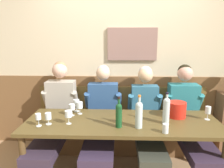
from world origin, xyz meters
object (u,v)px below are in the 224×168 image
wine_bottle_clear_water (119,114)px  wine_glass_by_bottle (38,117)px  dining_table (122,127)px  wine_glass_right_end (72,108)px  wine_glass_center_rear (48,117)px  wine_glass_mid_left (208,110)px  wine_bottle_amber_mid (166,110)px  ice_bucket (177,110)px  wine_glass_mid_right (76,103)px  wall_bench (121,132)px  wine_glass_left_end (68,114)px  person_center_left_seat (56,115)px  person_right_seat (147,120)px  wine_bottle_green_tall (139,114)px  person_center_right_seat (101,120)px  water_tumbler_left (165,128)px  person_left_seat (189,118)px  wine_glass_center_front (80,106)px

wine_bottle_clear_water → wine_glass_by_bottle: wine_bottle_clear_water is taller
dining_table → wine_glass_right_end: (-0.61, 0.15, 0.18)m
wine_glass_center_rear → wine_glass_mid_left: bearing=6.3°
wine_bottle_amber_mid → wine_glass_by_bottle: (-1.39, -0.12, -0.06)m
ice_bucket → wine_glass_mid_right: (-1.25, 0.15, 0.02)m
wine_bottle_clear_water → wall_bench: bearing=87.5°
wine_bottle_amber_mid → wine_glass_mid_left: size_ratio=2.25×
wine_bottle_amber_mid → wine_glass_center_rear: size_ratio=2.75×
wine_glass_mid_left → wine_glass_left_end: bearing=-173.4°
ice_bucket → wine_glass_center_rear: bearing=-169.3°
wall_bench → person_center_left_seat: 1.02m
person_right_seat → ice_bucket: 0.42m
ice_bucket → wine_bottle_green_tall: wine_bottle_green_tall is taller
person_right_seat → wine_glass_left_end: size_ratio=8.31×
person_center_right_seat → wine_bottle_amber_mid: size_ratio=3.58×
ice_bucket → wine_glass_left_end: (-1.26, -0.26, 0.02)m
water_tumbler_left → person_right_seat: bearing=99.6°
dining_table → wine_glass_right_end: size_ratio=15.27×
person_center_left_seat → dining_table: bearing=-22.1°
wine_glass_center_rear → wine_glass_left_end: bearing=4.7°
person_left_seat → wine_glass_by_bottle: (-1.79, -0.53, 0.20)m
wine_bottle_amber_mid → water_tumbler_left: wine_bottle_amber_mid is taller
wine_glass_left_end → wine_glass_center_front: bearing=78.2°
person_left_seat → wine_glass_right_end: person_left_seat is taller
dining_table → person_center_left_seat: (-0.89, 0.36, 0.00)m
wine_bottle_clear_water → wine_glass_center_rear: 0.78m
wine_glass_mid_left → wine_glass_left_end: wine_glass_mid_left is taller
wine_bottle_green_tall → wine_glass_mid_left: (0.82, 0.26, -0.04)m
dining_table → ice_bucket: bearing=13.2°
dining_table → person_center_right_seat: (-0.27, 0.32, -0.04)m
water_tumbler_left → person_center_left_seat: bearing=153.5°
person_center_left_seat → wine_glass_by_bottle: 0.57m
ice_bucket → water_tumbler_left: ice_bucket is taller
wine_glass_mid_left → wine_glass_mid_right: (-1.59, 0.23, 0.00)m
person_center_right_seat → wine_glass_center_front: size_ratio=8.30×
person_center_right_seat → wine_bottle_clear_water: bearing=-64.9°
wine_bottle_clear_water → wine_glass_mid_right: size_ratio=2.13×
person_left_seat → wine_bottle_amber_mid: person_left_seat is taller
ice_bucket → dining_table: bearing=-166.8°
water_tumbler_left → wine_glass_left_end: bearing=169.4°
wall_bench → person_right_seat: 0.60m
wine_bottle_green_tall → wine_glass_mid_left: wine_bottle_green_tall is taller
ice_bucket → wine_bottle_clear_water: bearing=-154.8°
wine_glass_by_bottle → wine_glass_left_end: size_ratio=0.92×
person_right_seat → ice_bucket: size_ratio=5.93×
person_left_seat → wine_glass_center_rear: person_left_seat is taller
wine_glass_center_front → wine_glass_mid_left: wine_glass_mid_left is taller
wine_glass_by_bottle → ice_bucket: bearing=12.0°
wine_bottle_clear_water → wine_bottle_green_tall: wine_bottle_green_tall is taller
ice_bucket → wine_glass_right_end: (-1.27, -0.01, 0.01)m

